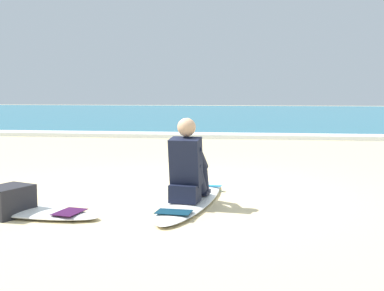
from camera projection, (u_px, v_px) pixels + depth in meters
ground_plane at (173, 193)px, 6.56m from camera, size 80.00×80.00×0.00m
sea at (240, 114)px, 27.89m from camera, size 80.00×28.00×0.10m
breaking_foam at (221, 136)px, 14.39m from camera, size 80.00×0.90×0.11m
surfboard_main at (192, 199)px, 6.03m from camera, size 0.76×2.57×0.08m
surfer_seated at (188, 169)px, 5.79m from camera, size 0.43×0.74×0.95m
surfboard_spare_near at (22, 211)px, 5.44m from camera, size 1.90×0.86×0.08m
beach_bag at (8, 201)px, 5.36m from camera, size 0.51×0.58×0.32m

